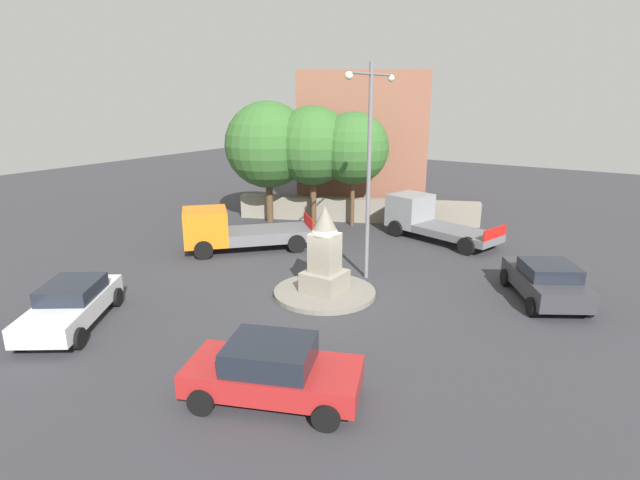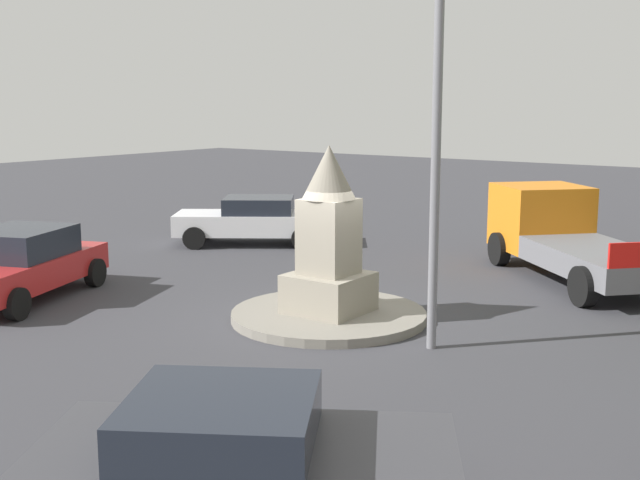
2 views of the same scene
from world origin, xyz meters
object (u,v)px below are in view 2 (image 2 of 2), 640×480
at_px(car_red_passing, 20,263).
at_px(truck_orange_waiting, 564,235).
at_px(car_white_near_island, 253,220).
at_px(car_dark_grey_parked_right, 241,467).
at_px(monument, 329,241).
at_px(streetlamp, 439,49).

bearing_deg(car_red_passing, truck_orange_waiting, 46.82).
xyz_separation_m(car_white_near_island, car_red_passing, (0.28, -7.86, 0.05)).
relative_size(car_dark_grey_parked_right, truck_orange_waiting, 0.76).
bearing_deg(monument, streetlamp, -9.94).
bearing_deg(monument, car_dark_grey_parked_right, -60.84).
xyz_separation_m(streetlamp, truck_orange_waiting, (-0.17, 6.97, -3.99)).
relative_size(streetlamp, truck_orange_waiting, 1.45).
distance_m(monument, car_dark_grey_parked_right, 7.89).
height_order(streetlamp, truck_orange_waiting, streetlamp).
bearing_deg(car_dark_grey_parked_right, car_white_near_island, 130.14).
height_order(monument, car_white_near_island, monument).
height_order(streetlamp, car_dark_grey_parked_right, streetlamp).
relative_size(monument, car_white_near_island, 0.70).
bearing_deg(streetlamp, monument, 170.06).
distance_m(streetlamp, truck_orange_waiting, 8.04).
relative_size(monument, car_dark_grey_parked_right, 0.73).
bearing_deg(car_white_near_island, car_dark_grey_parked_right, -49.86).
bearing_deg(car_dark_grey_parked_right, truck_orange_waiting, 96.65).
bearing_deg(monument, truck_orange_waiting, 70.94).
relative_size(car_white_near_island, car_dark_grey_parked_right, 1.05).
height_order(monument, truck_orange_waiting, monument).
relative_size(monument, truck_orange_waiting, 0.56).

